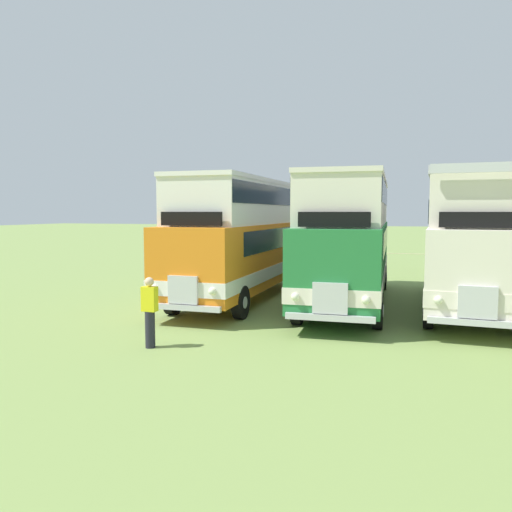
{
  "coord_description": "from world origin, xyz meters",
  "views": [
    {
      "loc": [
        -3.44,
        -18.15,
        3.31
      ],
      "look_at": [
        -9.47,
        -0.04,
        1.62
      ],
      "focal_mm": 35.41,
      "sensor_mm": 36.0,
      "label": 1
    }
  ],
  "objects_px": {
    "marshal_person": "(150,312)",
    "bus_first_in_row": "(242,234)",
    "bus_second_in_row": "(349,235)",
    "bus_third_in_row": "(469,240)"
  },
  "relations": [
    {
      "from": "bus_second_in_row",
      "to": "bus_third_in_row",
      "type": "bearing_deg",
      "value": 4.16
    },
    {
      "from": "marshal_person",
      "to": "bus_first_in_row",
      "type": "bearing_deg",
      "value": 91.99
    },
    {
      "from": "bus_second_in_row",
      "to": "bus_third_in_row",
      "type": "height_order",
      "value": "bus_third_in_row"
    },
    {
      "from": "bus_first_in_row",
      "to": "marshal_person",
      "type": "bearing_deg",
      "value": -88.01
    },
    {
      "from": "bus_first_in_row",
      "to": "marshal_person",
      "type": "distance_m",
      "value": 7.44
    },
    {
      "from": "bus_second_in_row",
      "to": "bus_third_in_row",
      "type": "xyz_separation_m",
      "value": [
        3.99,
        0.29,
        -0.12
      ]
    },
    {
      "from": "marshal_person",
      "to": "bus_second_in_row",
      "type": "bearing_deg",
      "value": 64.0
    },
    {
      "from": "bus_third_in_row",
      "to": "marshal_person",
      "type": "bearing_deg",
      "value": -134.23
    },
    {
      "from": "bus_second_in_row",
      "to": "marshal_person",
      "type": "relative_size",
      "value": 6.44
    },
    {
      "from": "bus_second_in_row",
      "to": "bus_third_in_row",
      "type": "relative_size",
      "value": 1.06
    }
  ]
}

